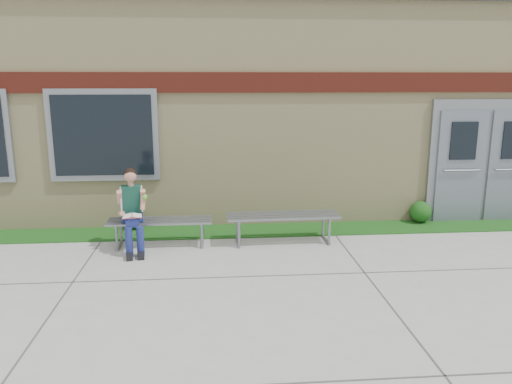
{
  "coord_description": "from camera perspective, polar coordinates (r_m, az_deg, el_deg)",
  "views": [
    {
      "loc": [
        -1.07,
        -5.92,
        2.66
      ],
      "look_at": [
        -0.43,
        1.7,
        0.92
      ],
      "focal_mm": 35.0,
      "sensor_mm": 36.0,
      "label": 1
    }
  ],
  "objects": [
    {
      "name": "ground",
      "position": [
        6.58,
        5.09,
        -11.1
      ],
      "size": [
        80.0,
        80.0,
        0.0
      ],
      "primitive_type": "plane",
      "color": "#9E9E99",
      "rests_on": "ground"
    },
    {
      "name": "grass_strip",
      "position": [
        8.99,
        2.29,
        -4.36
      ],
      "size": [
        16.0,
        0.8,
        0.02
      ],
      "primitive_type": "cube",
      "color": "#194412",
      "rests_on": "ground"
    },
    {
      "name": "school_building",
      "position": [
        11.97,
        0.38,
        10.13
      ],
      "size": [
        16.2,
        6.22,
        4.2
      ],
      "color": "beige",
      "rests_on": "ground"
    },
    {
      "name": "bench_left",
      "position": [
        8.25,
        -10.87,
        -3.8
      ],
      "size": [
        1.68,
        0.47,
        0.44
      ],
      "rotation": [
        0.0,
        0.0,
        -0.0
      ],
      "color": "slate",
      "rests_on": "ground"
    },
    {
      "name": "bench_right",
      "position": [
        8.27,
        3.06,
        -3.3
      ],
      "size": [
        1.86,
        0.56,
        0.48
      ],
      "rotation": [
        0.0,
        0.0,
        0.02
      ],
      "color": "slate",
      "rests_on": "ground"
    },
    {
      "name": "girl",
      "position": [
        8.03,
        -13.96,
        -1.88
      ],
      "size": [
        0.5,
        0.8,
        1.3
      ],
      "rotation": [
        0.0,
        0.0,
        0.15
      ],
      "color": "navy",
      "rests_on": "ground"
    },
    {
      "name": "shrub_mid",
      "position": [
        9.24,
        -13.9,
        -3.14
      ],
      "size": [
        0.33,
        0.33,
        0.33
      ],
      "primitive_type": "sphere",
      "color": "#194412",
      "rests_on": "grass_strip"
    },
    {
      "name": "shrub_east",
      "position": [
        9.88,
        18.29,
        -2.15
      ],
      "size": [
        0.4,
        0.4,
        0.4
      ],
      "primitive_type": "sphere",
      "color": "#194412",
      "rests_on": "grass_strip"
    }
  ]
}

